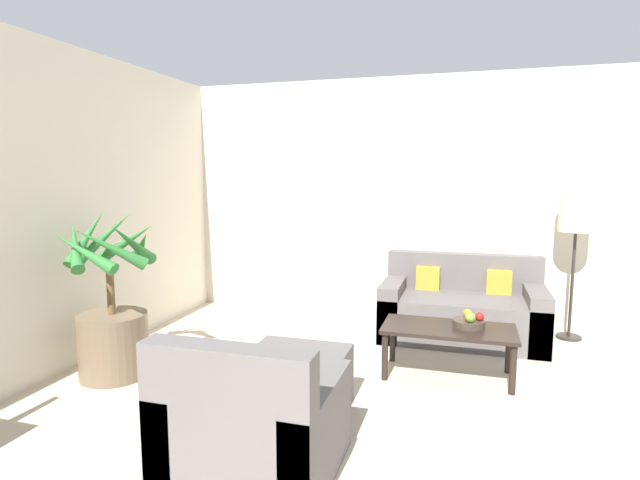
{
  "coord_description": "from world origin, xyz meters",
  "views": [
    {
      "loc": [
        0.08,
        0.87,
        1.64
      ],
      "look_at": [
        -1.29,
        5.5,
        1.0
      ],
      "focal_mm": 28.0,
      "sensor_mm": 36.0,
      "label": 1
    }
  ],
  "objects_px": {
    "potted_palm": "(113,322)",
    "fruit_bowl": "(469,323)",
    "floor_lamp": "(576,220)",
    "orange_fruit": "(468,313)",
    "apple_green": "(470,317)",
    "coffee_table": "(448,334)",
    "apple_red": "(480,316)",
    "ottoman": "(298,379)",
    "armchair": "(254,426)",
    "sofa_loveseat": "(461,310)"
  },
  "relations": [
    {
      "from": "floor_lamp",
      "to": "armchair",
      "type": "relative_size",
      "value": 1.61
    },
    {
      "from": "apple_green",
      "to": "floor_lamp",
      "type": "bearing_deg",
      "value": 53.97
    },
    {
      "from": "coffee_table",
      "to": "fruit_bowl",
      "type": "relative_size",
      "value": 4.11
    },
    {
      "from": "apple_red",
      "to": "fruit_bowl",
      "type": "bearing_deg",
      "value": 178.79
    },
    {
      "from": "apple_green",
      "to": "armchair",
      "type": "bearing_deg",
      "value": -124.27
    },
    {
      "from": "apple_green",
      "to": "ottoman",
      "type": "bearing_deg",
      "value": -143.52
    },
    {
      "from": "floor_lamp",
      "to": "orange_fruit",
      "type": "distance_m",
      "value": 1.71
    },
    {
      "from": "sofa_loveseat",
      "to": "ottoman",
      "type": "relative_size",
      "value": 2.3
    },
    {
      "from": "coffee_table",
      "to": "ottoman",
      "type": "height_order",
      "value": "same"
    },
    {
      "from": "sofa_loveseat",
      "to": "coffee_table",
      "type": "distance_m",
      "value": 1.04
    },
    {
      "from": "fruit_bowl",
      "to": "apple_green",
      "type": "relative_size",
      "value": 3.06
    },
    {
      "from": "apple_green",
      "to": "orange_fruit",
      "type": "xyz_separation_m",
      "value": [
        -0.02,
        0.13,
        -0.01
      ]
    },
    {
      "from": "apple_red",
      "to": "ottoman",
      "type": "bearing_deg",
      "value": -143.09
    },
    {
      "from": "ottoman",
      "to": "orange_fruit",
      "type": "bearing_deg",
      "value": 40.88
    },
    {
      "from": "apple_red",
      "to": "armchair",
      "type": "bearing_deg",
      "value": -124.87
    },
    {
      "from": "sofa_loveseat",
      "to": "ottoman",
      "type": "xyz_separation_m",
      "value": [
        -1.08,
        -1.9,
        -0.07
      ]
    },
    {
      "from": "floor_lamp",
      "to": "ottoman",
      "type": "distance_m",
      "value": 3.2
    },
    {
      "from": "armchair",
      "to": "fruit_bowl",
      "type": "bearing_deg",
      "value": 57.06
    },
    {
      "from": "orange_fruit",
      "to": "ottoman",
      "type": "relative_size",
      "value": 0.11
    },
    {
      "from": "fruit_bowl",
      "to": "apple_red",
      "type": "xyz_separation_m",
      "value": [
        0.08,
        -0.0,
        0.06
      ]
    },
    {
      "from": "sofa_loveseat",
      "to": "apple_green",
      "type": "xyz_separation_m",
      "value": [
        0.07,
        -1.05,
        0.23
      ]
    },
    {
      "from": "fruit_bowl",
      "to": "orange_fruit",
      "type": "xyz_separation_m",
      "value": [
        -0.01,
        0.06,
        0.07
      ]
    },
    {
      "from": "fruit_bowl",
      "to": "ottoman",
      "type": "distance_m",
      "value": 1.48
    },
    {
      "from": "floor_lamp",
      "to": "fruit_bowl",
      "type": "relative_size",
      "value": 5.58
    },
    {
      "from": "sofa_loveseat",
      "to": "orange_fruit",
      "type": "height_order",
      "value": "sofa_loveseat"
    },
    {
      "from": "floor_lamp",
      "to": "apple_green",
      "type": "relative_size",
      "value": 17.05
    },
    {
      "from": "potted_palm",
      "to": "orange_fruit",
      "type": "relative_size",
      "value": 18.53
    },
    {
      "from": "coffee_table",
      "to": "apple_red",
      "type": "height_order",
      "value": "apple_red"
    },
    {
      "from": "floor_lamp",
      "to": "coffee_table",
      "type": "xyz_separation_m",
      "value": [
        -1.14,
        -1.33,
        -0.83
      ]
    },
    {
      "from": "apple_red",
      "to": "orange_fruit",
      "type": "height_order",
      "value": "orange_fruit"
    },
    {
      "from": "potted_palm",
      "to": "ottoman",
      "type": "xyz_separation_m",
      "value": [
        1.62,
        -0.1,
        -0.24
      ]
    },
    {
      "from": "potted_palm",
      "to": "apple_red",
      "type": "relative_size",
      "value": 19.28
    },
    {
      "from": "sofa_loveseat",
      "to": "ottoman",
      "type": "height_order",
      "value": "sofa_loveseat"
    },
    {
      "from": "orange_fruit",
      "to": "armchair",
      "type": "bearing_deg",
      "value": -121.87
    },
    {
      "from": "potted_palm",
      "to": "fruit_bowl",
      "type": "height_order",
      "value": "potted_palm"
    },
    {
      "from": "orange_fruit",
      "to": "apple_red",
      "type": "bearing_deg",
      "value": -32.84
    },
    {
      "from": "sofa_loveseat",
      "to": "orange_fruit",
      "type": "xyz_separation_m",
      "value": [
        0.05,
        -0.92,
        0.23
      ]
    },
    {
      "from": "coffee_table",
      "to": "armchair",
      "type": "xyz_separation_m",
      "value": [
        -0.97,
        -1.67,
        -0.08
      ]
    },
    {
      "from": "potted_palm",
      "to": "sofa_loveseat",
      "type": "relative_size",
      "value": 0.87
    },
    {
      "from": "potted_palm",
      "to": "armchair",
      "type": "xyz_separation_m",
      "value": [
        1.64,
        -0.91,
        -0.17
      ]
    },
    {
      "from": "fruit_bowl",
      "to": "orange_fruit",
      "type": "height_order",
      "value": "orange_fruit"
    },
    {
      "from": "orange_fruit",
      "to": "apple_green",
      "type": "bearing_deg",
      "value": -81.66
    },
    {
      "from": "potted_palm",
      "to": "coffee_table",
      "type": "bearing_deg",
      "value": 16.24
    },
    {
      "from": "fruit_bowl",
      "to": "apple_green",
      "type": "height_order",
      "value": "apple_green"
    },
    {
      "from": "armchair",
      "to": "ottoman",
      "type": "relative_size",
      "value": 1.3
    },
    {
      "from": "armchair",
      "to": "sofa_loveseat",
      "type": "bearing_deg",
      "value": 68.63
    },
    {
      "from": "armchair",
      "to": "potted_palm",
      "type": "bearing_deg",
      "value": 150.96
    },
    {
      "from": "potted_palm",
      "to": "armchair",
      "type": "relative_size",
      "value": 1.54
    },
    {
      "from": "potted_palm",
      "to": "fruit_bowl",
      "type": "xyz_separation_m",
      "value": [
        2.76,
        0.82,
        -0.01
      ]
    },
    {
      "from": "sofa_loveseat",
      "to": "fruit_bowl",
      "type": "bearing_deg",
      "value": -86.38
    }
  ]
}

